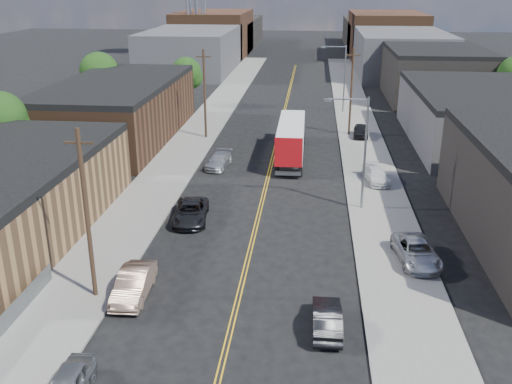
% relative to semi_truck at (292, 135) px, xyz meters
% --- Properties ---
extents(ground, '(260.00, 260.00, 0.00)m').
position_rel_semi_truck_xyz_m(ground, '(-1.85, 20.95, -2.20)').
color(ground, black).
rests_on(ground, ground).
extents(centerline, '(0.32, 120.00, 0.01)m').
position_rel_semi_truck_xyz_m(centerline, '(-1.85, 5.95, -2.19)').
color(centerline, gold).
rests_on(centerline, ground).
extents(sidewalk_left, '(5.00, 140.00, 0.15)m').
position_rel_semi_truck_xyz_m(sidewalk_left, '(-11.35, 5.95, -2.12)').
color(sidewalk_left, slate).
rests_on(sidewalk_left, ground).
extents(sidewalk_right, '(5.00, 140.00, 0.15)m').
position_rel_semi_truck_xyz_m(sidewalk_right, '(7.65, 5.95, -2.12)').
color(sidewalk_right, slate).
rests_on(sidewalk_right, ground).
extents(warehouse_brown, '(12.00, 26.00, 6.60)m').
position_rel_semi_truck_xyz_m(warehouse_brown, '(-19.85, 4.95, 1.10)').
color(warehouse_brown, '#472D1C').
rests_on(warehouse_brown, ground).
extents(industrial_right_b, '(14.00, 24.00, 6.10)m').
position_rel_semi_truck_xyz_m(industrial_right_b, '(20.15, 6.95, 0.85)').
color(industrial_right_b, '#3C3C3F').
rests_on(industrial_right_b, ground).
extents(industrial_right_c, '(14.00, 22.00, 7.60)m').
position_rel_semi_truck_xyz_m(industrial_right_c, '(20.15, 32.95, 1.60)').
color(industrial_right_c, black).
rests_on(industrial_right_c, ground).
extents(skyline_left_a, '(16.00, 30.00, 8.00)m').
position_rel_semi_truck_xyz_m(skyline_left_a, '(-21.85, 55.95, 1.80)').
color(skyline_left_a, '#3C3C3F').
rests_on(skyline_left_a, ground).
extents(skyline_right_a, '(16.00, 30.00, 8.00)m').
position_rel_semi_truck_xyz_m(skyline_right_a, '(18.15, 55.95, 1.80)').
color(skyline_right_a, '#3C3C3F').
rests_on(skyline_right_a, ground).
extents(skyline_left_b, '(16.00, 26.00, 10.00)m').
position_rel_semi_truck_xyz_m(skyline_left_b, '(-21.85, 80.95, 2.80)').
color(skyline_left_b, '#472D1C').
rests_on(skyline_left_b, ground).
extents(skyline_right_b, '(16.00, 26.00, 10.00)m').
position_rel_semi_truck_xyz_m(skyline_right_b, '(18.15, 80.95, 2.80)').
color(skyline_right_b, '#472D1C').
rests_on(skyline_right_b, ground).
extents(skyline_left_c, '(16.00, 40.00, 7.00)m').
position_rel_semi_truck_xyz_m(skyline_left_c, '(-21.85, 100.95, 1.30)').
color(skyline_left_c, black).
rests_on(skyline_left_c, ground).
extents(skyline_right_c, '(16.00, 40.00, 7.00)m').
position_rel_semi_truck_xyz_m(skyline_right_c, '(18.15, 100.95, 1.30)').
color(skyline_right_c, black).
rests_on(skyline_right_c, ground).
extents(streetlight_near, '(3.39, 0.25, 9.00)m').
position_rel_semi_truck_xyz_m(streetlight_near, '(5.75, -14.05, 3.13)').
color(streetlight_near, gray).
rests_on(streetlight_near, ground).
extents(streetlight_far, '(3.39, 0.25, 9.00)m').
position_rel_semi_truck_xyz_m(streetlight_far, '(5.75, 20.95, 3.13)').
color(streetlight_far, gray).
rests_on(streetlight_far, ground).
extents(utility_pole_left_near, '(1.60, 0.26, 10.00)m').
position_rel_semi_truck_xyz_m(utility_pole_left_near, '(-10.05, -29.05, 2.94)').
color(utility_pole_left_near, black).
rests_on(utility_pole_left_near, ground).
extents(utility_pole_left_far, '(1.60, 0.26, 10.00)m').
position_rel_semi_truck_xyz_m(utility_pole_left_far, '(-10.05, 5.95, 2.94)').
color(utility_pole_left_far, black).
rests_on(utility_pole_left_far, ground).
extents(utility_pole_right, '(1.60, 0.26, 10.00)m').
position_rel_semi_truck_xyz_m(utility_pole_right, '(6.35, 8.95, 2.94)').
color(utility_pole_right, black).
rests_on(utility_pole_right, ground).
extents(tree_left_near, '(4.85, 4.76, 7.91)m').
position_rel_semi_truck_xyz_m(tree_left_near, '(-25.79, -9.05, 2.98)').
color(tree_left_near, black).
rests_on(tree_left_near, ground).
extents(tree_left_mid, '(5.10, 5.04, 8.37)m').
position_rel_semi_truck_xyz_m(tree_left_mid, '(-25.79, 15.95, 3.28)').
color(tree_left_mid, black).
rests_on(tree_left_mid, ground).
extents(tree_left_far, '(4.35, 4.20, 6.97)m').
position_rel_semi_truck_xyz_m(tree_left_far, '(-15.79, 22.95, 2.37)').
color(tree_left_far, black).
rests_on(tree_left_far, ground).
extents(semi_truck, '(2.58, 14.76, 3.86)m').
position_rel_semi_truck_xyz_m(semi_truck, '(0.00, 0.00, 0.00)').
color(semi_truck, silver).
rests_on(semi_truck, ground).
extents(car_left_b, '(1.86, 4.87, 1.59)m').
position_rel_semi_truck_xyz_m(car_left_b, '(-7.84, -28.75, -1.40)').
color(car_left_b, '#947661').
rests_on(car_left_b, ground).
extents(car_left_c, '(2.97, 5.50, 1.47)m').
position_rel_semi_truck_xyz_m(car_left_c, '(-6.85, -17.69, -1.46)').
color(car_left_c, black).
rests_on(car_left_c, ground).
extents(car_left_d, '(2.42, 4.79, 1.33)m').
position_rel_semi_truck_xyz_m(car_left_d, '(-6.85, -4.49, -1.53)').
color(car_left_d, '#A9ABAF').
rests_on(car_left_d, ground).
extents(car_right_oncoming, '(1.55, 4.28, 1.40)m').
position_rel_semi_truck_xyz_m(car_right_oncoming, '(3.15, -31.05, -1.50)').
color(car_right_oncoming, black).
rests_on(car_right_oncoming, ground).
extents(car_right_lot_a, '(2.94, 5.36, 1.42)m').
position_rel_semi_truck_xyz_m(car_right_lot_a, '(8.97, -23.05, -1.34)').
color(car_right_lot_a, '#AFB0B4').
rests_on(car_right_lot_a, sidewalk_right).
extents(car_right_lot_b, '(2.52, 4.65, 1.28)m').
position_rel_semi_truck_xyz_m(car_right_lot_b, '(7.89, -7.75, -1.41)').
color(car_right_lot_b, white).
rests_on(car_right_lot_b, sidewalk_right).
extents(car_right_lot_c, '(1.93, 4.24, 1.41)m').
position_rel_semi_truck_xyz_m(car_right_lot_c, '(7.64, 7.85, -1.34)').
color(car_right_lot_c, black).
rests_on(car_right_lot_c, sidewalk_right).
extents(car_ahead_truck, '(2.19, 4.73, 1.31)m').
position_rel_semi_truck_xyz_m(car_ahead_truck, '(-0.10, 2.95, -1.54)').
color(car_ahead_truck, black).
rests_on(car_ahead_truck, ground).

